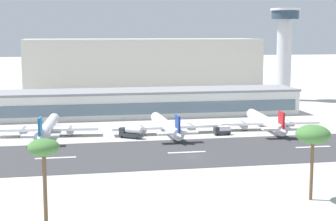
{
  "coord_description": "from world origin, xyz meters",
  "views": [
    {
      "loc": [
        -36.82,
        -153.22,
        36.98
      ],
      "look_at": [
        -0.5,
        37.64,
        8.65
      ],
      "focal_mm": 57.16,
      "sensor_mm": 36.0,
      "label": 1
    }
  ],
  "objects_px": {
    "airliner_blue_tail_gate_0": "(47,128)",
    "airliner_red_tail_gate_2": "(267,122)",
    "airliner_navy_tail_gate_1": "(167,126)",
    "distant_hotel_block": "(143,66)",
    "service_fuel_truck_1": "(131,133)",
    "palm_tree_0": "(44,150)",
    "service_box_truck_0": "(222,130)",
    "palm_tree_1": "(313,135)",
    "terminal_building": "(142,103)",
    "control_tower": "(284,45)"
  },
  "relations": [
    {
      "from": "airliner_blue_tail_gate_0",
      "to": "airliner_red_tail_gate_2",
      "type": "distance_m",
      "value": 82.29
    },
    {
      "from": "airliner_blue_tail_gate_0",
      "to": "airliner_navy_tail_gate_1",
      "type": "height_order",
      "value": "airliner_blue_tail_gate_0"
    },
    {
      "from": "airliner_red_tail_gate_2",
      "to": "distant_hotel_block",
      "type": "bearing_deg",
      "value": 15.37
    },
    {
      "from": "distant_hotel_block",
      "to": "service_fuel_truck_1",
      "type": "xyz_separation_m",
      "value": [
        -25.18,
        -145.99,
        -14.57
      ]
    },
    {
      "from": "distant_hotel_block",
      "to": "service_fuel_truck_1",
      "type": "height_order",
      "value": "distant_hotel_block"
    },
    {
      "from": "distant_hotel_block",
      "to": "palm_tree_0",
      "type": "bearing_deg",
      "value": -102.7
    },
    {
      "from": "airliner_blue_tail_gate_0",
      "to": "airliner_navy_tail_gate_1",
      "type": "bearing_deg",
      "value": -89.32
    },
    {
      "from": "distant_hotel_block",
      "to": "service_box_truck_0",
      "type": "relative_size",
      "value": 23.12
    },
    {
      "from": "palm_tree_1",
      "to": "distant_hotel_block",
      "type": "bearing_deg",
      "value": 91.51
    },
    {
      "from": "terminal_building",
      "to": "service_fuel_truck_1",
      "type": "xyz_separation_m",
      "value": [
        -11.31,
        -51.21,
        -3.82
      ]
    },
    {
      "from": "distant_hotel_block",
      "to": "airliner_red_tail_gate_2",
      "type": "relative_size",
      "value": 3.13
    },
    {
      "from": "terminal_building",
      "to": "airliner_navy_tail_gate_1",
      "type": "distance_m",
      "value": 46.29
    },
    {
      "from": "terminal_building",
      "to": "palm_tree_0",
      "type": "xyz_separation_m",
      "value": [
        -37.75,
        -134.27,
        9.1
      ]
    },
    {
      "from": "terminal_building",
      "to": "palm_tree_0",
      "type": "height_order",
      "value": "palm_tree_0"
    },
    {
      "from": "airliner_blue_tail_gate_0",
      "to": "palm_tree_0",
      "type": "bearing_deg",
      "value": -172.92
    },
    {
      "from": "service_box_truck_0",
      "to": "palm_tree_0",
      "type": "height_order",
      "value": "palm_tree_0"
    },
    {
      "from": "airliner_blue_tail_gate_0",
      "to": "service_fuel_truck_1",
      "type": "distance_m",
      "value": 30.42
    },
    {
      "from": "service_fuel_truck_1",
      "to": "palm_tree_1",
      "type": "distance_m",
      "value": 84.39
    },
    {
      "from": "airliner_blue_tail_gate_0",
      "to": "airliner_red_tail_gate_2",
      "type": "xyz_separation_m",
      "value": [
        82.25,
        -2.37,
        -0.03
      ]
    },
    {
      "from": "control_tower",
      "to": "airliner_navy_tail_gate_1",
      "type": "xyz_separation_m",
      "value": [
        -81.6,
        -86.92,
        -27.13
      ]
    },
    {
      "from": "terminal_building",
      "to": "service_box_truck_0",
      "type": "bearing_deg",
      "value": -66.73
    },
    {
      "from": "service_fuel_truck_1",
      "to": "palm_tree_1",
      "type": "bearing_deg",
      "value": 147.03
    },
    {
      "from": "terminal_building",
      "to": "airliner_red_tail_gate_2",
      "type": "relative_size",
      "value": 3.09
    },
    {
      "from": "control_tower",
      "to": "palm_tree_0",
      "type": "distance_m",
      "value": 213.93
    },
    {
      "from": "control_tower",
      "to": "distant_hotel_block",
      "type": "height_order",
      "value": "control_tower"
    },
    {
      "from": "distant_hotel_block",
      "to": "palm_tree_0",
      "type": "height_order",
      "value": "distant_hotel_block"
    },
    {
      "from": "service_box_truck_0",
      "to": "palm_tree_1",
      "type": "xyz_separation_m",
      "value": [
        -2.3,
        -77.3,
        12.84
      ]
    },
    {
      "from": "control_tower",
      "to": "palm_tree_1",
      "type": "bearing_deg",
      "value": -110.84
    },
    {
      "from": "distant_hotel_block",
      "to": "service_box_truck_0",
      "type": "distance_m",
      "value": 147.1
    },
    {
      "from": "terminal_building",
      "to": "airliner_red_tail_gate_2",
      "type": "height_order",
      "value": "terminal_building"
    },
    {
      "from": "airliner_blue_tail_gate_0",
      "to": "service_box_truck_0",
      "type": "relative_size",
      "value": 7.44
    },
    {
      "from": "distant_hotel_block",
      "to": "airliner_navy_tail_gate_1",
      "type": "distance_m",
      "value": 142.0
    },
    {
      "from": "airliner_red_tail_gate_2",
      "to": "palm_tree_0",
      "type": "distance_m",
      "value": 120.2
    },
    {
      "from": "control_tower",
      "to": "service_box_truck_0",
      "type": "relative_size",
      "value": 8.06
    },
    {
      "from": "airliner_red_tail_gate_2",
      "to": "service_fuel_truck_1",
      "type": "height_order",
      "value": "airliner_red_tail_gate_2"
    },
    {
      "from": "airliner_navy_tail_gate_1",
      "to": "service_fuel_truck_1",
      "type": "height_order",
      "value": "airliner_navy_tail_gate_1"
    },
    {
      "from": "control_tower",
      "to": "service_fuel_truck_1",
      "type": "bearing_deg",
      "value": -136.09
    },
    {
      "from": "palm_tree_1",
      "to": "airliner_blue_tail_gate_0",
      "type": "bearing_deg",
      "value": 124.98
    },
    {
      "from": "control_tower",
      "to": "service_box_truck_0",
      "type": "xyz_separation_m",
      "value": [
        -62.2,
        -92.13,
        -28.34
      ]
    },
    {
      "from": "distant_hotel_block",
      "to": "service_box_truck_0",
      "type": "xyz_separation_m",
      "value": [
        8.2,
        -146.12,
        -14.81
      ]
    },
    {
      "from": "airliner_blue_tail_gate_0",
      "to": "airliner_red_tail_gate_2",
      "type": "height_order",
      "value": "airliner_blue_tail_gate_0"
    },
    {
      "from": "terminal_building",
      "to": "service_box_truck_0",
      "type": "xyz_separation_m",
      "value": [
        22.07,
        -51.34,
        -4.06
      ]
    },
    {
      "from": "distant_hotel_block",
      "to": "service_box_truck_0",
      "type": "height_order",
      "value": "distant_hotel_block"
    },
    {
      "from": "airliner_red_tail_gate_2",
      "to": "palm_tree_1",
      "type": "distance_m",
      "value": 87.32
    },
    {
      "from": "distant_hotel_block",
      "to": "palm_tree_0",
      "type": "relative_size",
      "value": 8.36
    },
    {
      "from": "terminal_building",
      "to": "palm_tree_0",
      "type": "bearing_deg",
      "value": -105.7
    },
    {
      "from": "airliner_navy_tail_gate_1",
      "to": "service_fuel_truck_1",
      "type": "xyz_separation_m",
      "value": [
        -13.98,
        -5.08,
        -0.97
      ]
    },
    {
      "from": "airliner_navy_tail_gate_1",
      "to": "airliner_red_tail_gate_2",
      "type": "xyz_separation_m",
      "value": [
        39.13,
        1.18,
        0.05
      ]
    },
    {
      "from": "distant_hotel_block",
      "to": "palm_tree_1",
      "type": "height_order",
      "value": "distant_hotel_block"
    },
    {
      "from": "terminal_building",
      "to": "airliner_red_tail_gate_2",
      "type": "distance_m",
      "value": 61.44
    }
  ]
}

